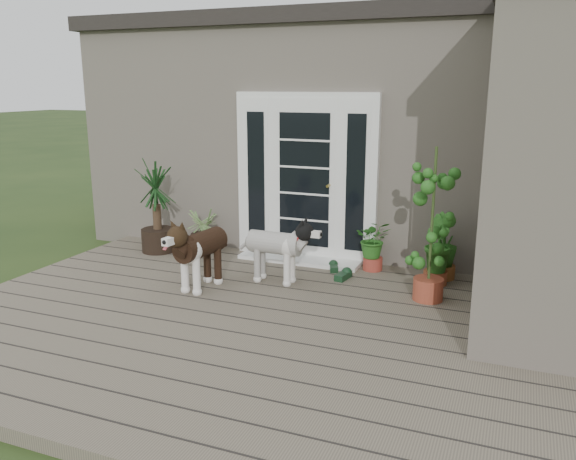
% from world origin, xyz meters
% --- Properties ---
extents(deck, '(6.20, 4.60, 0.12)m').
position_xyz_m(deck, '(0.00, 0.40, 0.06)').
color(deck, '#6B5B4C').
rests_on(deck, ground).
extents(house_main, '(7.40, 4.00, 3.10)m').
position_xyz_m(house_main, '(0.00, 4.65, 1.55)').
color(house_main, '#665E54').
rests_on(house_main, ground).
extents(roof_main, '(7.60, 4.20, 0.20)m').
position_xyz_m(roof_main, '(0.00, 4.65, 3.20)').
color(roof_main, '#2D2826').
rests_on(roof_main, house_main).
extents(door_unit, '(1.90, 0.14, 2.15)m').
position_xyz_m(door_unit, '(-0.20, 2.60, 1.19)').
color(door_unit, white).
rests_on(door_unit, deck).
extents(door_step, '(1.60, 0.40, 0.05)m').
position_xyz_m(door_step, '(-0.20, 2.40, 0.14)').
color(door_step, white).
rests_on(door_step, deck).
extents(brindle_dog, '(0.48, 0.93, 0.74)m').
position_xyz_m(brindle_dog, '(-0.86, 1.02, 0.49)').
color(brindle_dog, black).
rests_on(brindle_dog, deck).
extents(white_dog, '(0.83, 0.37, 0.69)m').
position_xyz_m(white_dog, '(-0.17, 1.53, 0.46)').
color(white_dog, silver).
rests_on(white_dog, deck).
extents(spider_plant, '(0.80, 0.80, 0.66)m').
position_xyz_m(spider_plant, '(-1.59, 2.37, 0.45)').
color(spider_plant, '#88985D').
rests_on(spider_plant, deck).
extents(yucca, '(1.12, 1.12, 1.25)m').
position_xyz_m(yucca, '(-2.18, 2.12, 0.74)').
color(yucca, black).
rests_on(yucca, deck).
extents(herb_a, '(0.54, 0.54, 0.56)m').
position_xyz_m(herb_a, '(0.77, 2.40, 0.40)').
color(herb_a, '#265D1A').
rests_on(herb_a, deck).
extents(herb_b, '(0.53, 0.53, 0.61)m').
position_xyz_m(herb_b, '(1.57, 2.15, 0.43)').
color(herb_b, '#1F5E1B').
rests_on(herb_b, deck).
extents(herb_c, '(0.43, 0.43, 0.59)m').
position_xyz_m(herb_c, '(1.61, 2.40, 0.42)').
color(herb_c, '#205518').
rests_on(herb_c, deck).
extents(sapling, '(0.54, 0.54, 1.70)m').
position_xyz_m(sapling, '(1.57, 1.60, 0.97)').
color(sapling, '#194D16').
rests_on(sapling, deck).
extents(clog_left, '(0.23, 0.32, 0.09)m').
position_xyz_m(clog_left, '(0.33, 2.20, 0.16)').
color(clog_left, black).
rests_on(clog_left, deck).
extents(clog_right, '(0.20, 0.34, 0.10)m').
position_xyz_m(clog_right, '(0.54, 1.93, 0.17)').
color(clog_right, '#14321B').
rests_on(clog_right, deck).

